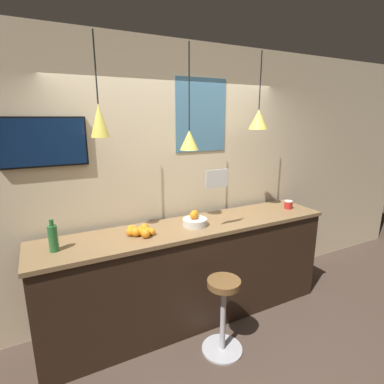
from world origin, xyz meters
TOP-DOWN VIEW (x-y plane):
  - ground_plane at (0.00, 0.00)m, footprint 14.00×14.00m
  - back_wall at (0.00, 1.04)m, footprint 8.00×0.06m
  - service_counter at (0.00, 0.63)m, footprint 3.07×0.62m
  - bar_stool at (0.03, 0.06)m, footprint 0.38×0.38m
  - fruit_bowl at (0.02, 0.61)m, footprint 0.25×0.25m
  - orange_pile at (-0.54, 0.62)m, footprint 0.25×0.26m
  - juice_bottle at (-1.28, 0.61)m, footprint 0.07×0.07m
  - spread_jar at (1.30, 0.61)m, footprint 0.10×0.10m
  - pendant_lamp_left at (-0.83, 0.68)m, footprint 0.16×0.16m
  - pendant_lamp_middle at (0.00, 0.68)m, footprint 0.18×0.18m
  - pendant_lamp_right at (0.83, 0.68)m, footprint 0.21×0.21m
  - mounted_tv at (-1.26, 0.99)m, footprint 0.72×0.04m
  - hanging_menu_board at (0.15, 0.40)m, footprint 0.24×0.01m
  - wall_poster at (0.31, 1.01)m, footprint 0.61×0.01m

SIDE VIEW (x-z plane):
  - ground_plane at x=0.00m, z-range 0.00..0.00m
  - bar_stool at x=0.03m, z-range 0.09..0.82m
  - service_counter at x=0.00m, z-range 0.00..1.07m
  - orange_pile at x=-0.54m, z-range 1.06..1.15m
  - spread_jar at x=1.30m, z-range 1.07..1.16m
  - fruit_bowl at x=0.02m, z-range 1.04..1.20m
  - juice_bottle at x=-1.28m, z-range 1.05..1.32m
  - back_wall at x=0.00m, z-range 0.00..2.90m
  - hanging_menu_board at x=0.15m, z-range 1.50..1.67m
  - mounted_tv at x=-1.26m, z-range 1.71..2.15m
  - pendant_lamp_middle at x=0.00m, z-range 1.44..2.42m
  - pendant_lamp_left at x=-0.83m, z-range 1.70..2.53m
  - pendant_lamp_right at x=0.83m, z-range 1.72..2.51m
  - wall_poster at x=0.31m, z-range 1.77..2.55m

